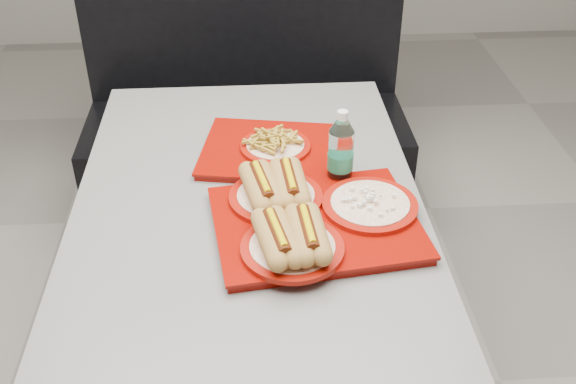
{
  "coord_description": "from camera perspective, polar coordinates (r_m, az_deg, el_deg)",
  "views": [
    {
      "loc": [
        0.01,
        -1.41,
        1.76
      ],
      "look_at": [
        0.1,
        -0.07,
        0.83
      ],
      "focal_mm": 42.0,
      "sensor_mm": 36.0,
      "label": 1
    }
  ],
  "objects": [
    {
      "name": "diner_table",
      "position": [
        1.84,
        -3.19,
        -5.24
      ],
      "size": [
        0.92,
        1.42,
        0.75
      ],
      "color": "black",
      "rests_on": "ground"
    },
    {
      "name": "tray_near",
      "position": [
        1.63,
        1.66,
        -2.08
      ],
      "size": [
        0.53,
        0.45,
        0.11
      ],
      "rotation": [
        0.0,
        0.0,
        0.13
      ],
      "color": "#7E0A03",
      "rests_on": "diner_table"
    },
    {
      "name": "booth_bench",
      "position": [
        2.85,
        -3.54,
        6.11
      ],
      "size": [
        1.3,
        0.57,
        1.35
      ],
      "color": "black",
      "rests_on": "ground"
    },
    {
      "name": "tray_far",
      "position": [
        1.92,
        -1.08,
        3.75
      ],
      "size": [
        0.46,
        0.39,
        0.08
      ],
      "rotation": [
        0.0,
        0.0,
        -0.18
      ],
      "color": "#7E0A03",
      "rests_on": "diner_table"
    },
    {
      "name": "water_bottle",
      "position": [
        1.77,
        4.48,
        3.28
      ],
      "size": [
        0.07,
        0.07,
        0.22
      ],
      "rotation": [
        0.0,
        0.0,
        -0.14
      ],
      "color": "silver",
      "rests_on": "diner_table"
    }
  ]
}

